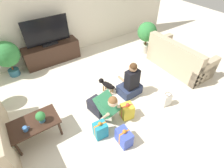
{
  "coord_description": "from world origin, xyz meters",
  "views": [
    {
      "loc": [
        -1.49,
        -2.44,
        3.03
      ],
      "look_at": [
        0.15,
        0.01,
        0.45
      ],
      "focal_mm": 28.0,
      "sensor_mm": 36.0,
      "label": 1
    }
  ],
  "objects": [
    {
      "name": "dog",
      "position": [
        0.18,
        0.28,
        0.22
      ],
      "size": [
        0.25,
        0.51,
        0.32
      ],
      "rotation": [
        0.0,
        0.0,
        3.47
      ],
      "color": "black",
      "rests_on": "ground_plane"
    },
    {
      "name": "person_sitting",
      "position": [
        0.61,
        -0.1,
        0.33
      ],
      "size": [
        0.54,
        0.5,
        0.92
      ],
      "rotation": [
        0.0,
        0.0,
        3.2
      ],
      "color": "#283351",
      "rests_on": "ground_plane"
    },
    {
      "name": "potted_plant_back_left",
      "position": [
        -1.59,
        2.28,
        0.64
      ],
      "size": [
        0.66,
        0.66,
        1.0
      ],
      "color": "#336B84",
      "rests_on": "ground_plane"
    },
    {
      "name": "tv_console",
      "position": [
        -0.44,
        2.33,
        0.29
      ],
      "size": [
        1.59,
        0.46,
        0.58
      ],
      "color": "#382319",
      "rests_on": "ground_plane"
    },
    {
      "name": "sofa_right",
      "position": [
        2.42,
        -0.01,
        0.31
      ],
      "size": [
        0.87,
        1.73,
        0.88
      ],
      "rotation": [
        0.0,
        0.0,
        1.57
      ],
      "color": "tan",
      "rests_on": "ground_plane"
    },
    {
      "name": "coffee_table",
      "position": [
        -1.61,
        -0.07,
        0.38
      ],
      "size": [
        0.88,
        0.52,
        0.44
      ],
      "color": "#382319",
      "rests_on": "ground_plane"
    },
    {
      "name": "potted_plant_corner_right",
      "position": [
        2.26,
        1.2,
        0.63
      ],
      "size": [
        0.59,
        0.59,
        0.99
      ],
      "color": "beige",
      "rests_on": "ground_plane"
    },
    {
      "name": "gift_box_c",
      "position": [
        -0.6,
        -0.71,
        0.17
      ],
      "size": [
        0.26,
        0.23,
        0.4
      ],
      "rotation": [
        0.0,
        0.0,
        -0.07
      ],
      "color": "teal",
      "rests_on": "ground_plane"
    },
    {
      "name": "mug",
      "position": [
        -1.75,
        -0.17,
        0.48
      ],
      "size": [
        0.12,
        0.08,
        0.09
      ],
      "color": "#386BAD",
      "rests_on": "coffee_table"
    },
    {
      "name": "gift_box_a",
      "position": [
        -0.31,
        -1.09,
        0.16
      ],
      "size": [
        0.22,
        0.32,
        0.38
      ],
      "rotation": [
        0.0,
        0.0,
        -0.02
      ],
      "color": "#3D51BC",
      "rests_on": "ground_plane"
    },
    {
      "name": "person_kneeling",
      "position": [
        -0.29,
        -0.34,
        0.33
      ],
      "size": [
        0.44,
        0.8,
        0.77
      ],
      "rotation": [
        0.0,
        0.0,
        0.17
      ],
      "color": "#23232D",
      "rests_on": "ground_plane"
    },
    {
      "name": "gift_box_b",
      "position": [
        0.11,
        -0.63,
        0.18
      ],
      "size": [
        0.28,
        0.27,
        0.41
      ],
      "rotation": [
        0.0,
        0.0,
        -0.18
      ],
      "color": "yellow",
      "rests_on": "ground_plane"
    },
    {
      "name": "tv",
      "position": [
        -0.44,
        2.33,
        0.92
      ],
      "size": [
        1.24,
        0.2,
        0.77
      ],
      "color": "black",
      "rests_on": "tv_console"
    },
    {
      "name": "tabletop_plant",
      "position": [
        -1.46,
        -0.12,
        0.56
      ],
      "size": [
        0.17,
        0.17,
        0.22
      ],
      "color": "#336B84",
      "rests_on": "coffee_table"
    },
    {
      "name": "ground_plane",
      "position": [
        0.0,
        0.0,
        0.0
      ],
      "size": [
        16.0,
        16.0,
        0.0
      ],
      "primitive_type": "plane",
      "color": "beige"
    },
    {
      "name": "wall_back",
      "position": [
        0.0,
        2.63,
        1.3
      ],
      "size": [
        8.4,
        0.06,
        2.6
      ],
      "color": "silver",
      "rests_on": "ground_plane"
    },
    {
      "name": "gift_bag_a",
      "position": [
        1.06,
        -0.86,
        0.17
      ],
      "size": [
        0.22,
        0.15,
        0.35
      ],
      "rotation": [
        0.0,
        0.0,
        -0.13
      ],
      "color": "white",
      "rests_on": "ground_plane"
    }
  ]
}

